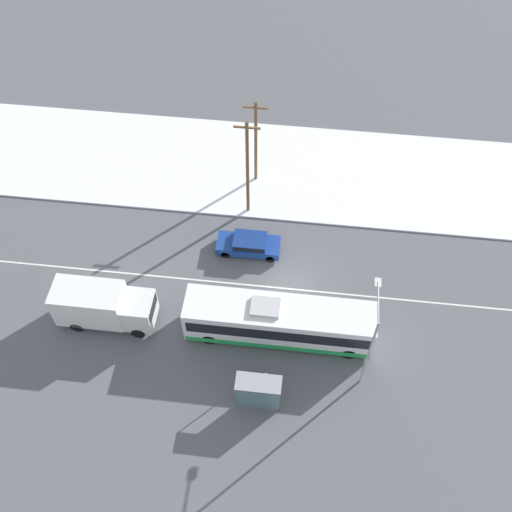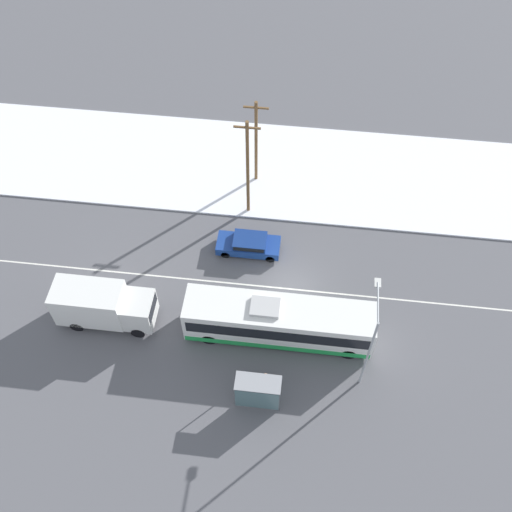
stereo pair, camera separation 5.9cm
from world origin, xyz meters
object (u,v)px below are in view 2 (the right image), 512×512
box_truck (102,305)px  bus_shelter (257,392)px  sedan_car (249,244)px  city_bus (279,321)px  streetlamp (371,336)px  utility_pole_snowlot (256,141)px  utility_pole_roadside (248,168)px  pedestrian_at_stop (265,379)px

box_truck → bus_shelter: (10.59, -4.72, -0.08)m
sedan_car → bus_shelter: (1.94, -11.48, 0.93)m
box_truck → city_bus: bearing=0.9°
streetlamp → utility_pole_snowlot: size_ratio=0.94×
city_bus → bus_shelter: size_ratio=4.41×
box_truck → utility_pole_roadside: (8.13, 10.48, 2.80)m
utility_pole_roadside → box_truck: bearing=-127.8°
box_truck → utility_pole_snowlot: (8.33, 13.81, 2.25)m
sedan_car → pedestrian_at_stop: size_ratio=2.64×
box_truck → utility_pole_roadside: 13.56m
city_bus → sedan_car: 7.17m
bus_shelter → box_truck: bearing=156.0°
pedestrian_at_stop → bus_shelter: (-0.34, -1.16, 0.63)m
bus_shelter → utility_pole_snowlot: size_ratio=0.35×
sedan_car → utility_pole_roadside: bearing=-82.1°
pedestrian_at_stop → streetlamp: bearing=15.8°
city_bus → utility_pole_snowlot: 14.16m
box_truck → streetlamp: size_ratio=0.88×
utility_pole_snowlot → utility_pole_roadside: bearing=-93.4°
city_bus → bus_shelter: 4.97m
sedan_car → streetlamp: bearing=132.9°
sedan_car → streetlamp: size_ratio=0.63×
city_bus → streetlamp: size_ratio=1.65×
sedan_car → utility_pole_roadside: 5.35m
streetlamp → box_truck: bearing=173.4°
box_truck → pedestrian_at_stop: bearing=-18.1°
pedestrian_at_stop → box_truck: bearing=161.9°
sedan_car → utility_pole_roadside: utility_pole_roadside is taller
box_truck → sedan_car: bearing=38.0°
pedestrian_at_stop → utility_pole_roadside: 14.75m
pedestrian_at_stop → utility_pole_snowlot: bearing=98.5°
bus_shelter → streetlamp: streetlamp is taller
box_truck → utility_pole_roadside: size_ratio=0.73×
city_bus → streetlamp: bearing=-21.6°
city_bus → pedestrian_at_stop: size_ratio=6.98×
box_truck → utility_pole_roadside: utility_pole_roadside is taller
utility_pole_snowlot → city_bus: bearing=-77.4°
box_truck → pedestrian_at_stop: box_truck is taller
bus_shelter → utility_pole_roadside: utility_pole_roadside is taller
utility_pole_snowlot → pedestrian_at_stop: bearing=-81.5°
sedan_car → bus_shelter: bearing=99.6°
streetlamp → utility_pole_roadside: bearing=124.7°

